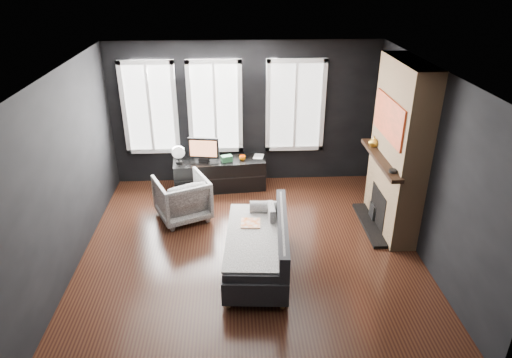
{
  "coord_description": "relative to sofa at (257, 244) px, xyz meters",
  "views": [
    {
      "loc": [
        -0.21,
        -5.75,
        3.98
      ],
      "look_at": [
        0.1,
        0.3,
        1.05
      ],
      "focal_mm": 32.0,
      "sensor_mm": 36.0,
      "label": 1
    }
  ],
  "objects": [
    {
      "name": "floor",
      "position": [
        -0.07,
        0.43,
        -0.4
      ],
      "size": [
        5.0,
        5.0,
        0.0
      ],
      "primitive_type": "plane",
      "color": "black",
      "rests_on": "ground"
    },
    {
      "name": "ceiling",
      "position": [
        -0.07,
        0.43,
        2.3
      ],
      "size": [
        5.0,
        5.0,
        0.0
      ],
      "primitive_type": "plane",
      "color": "white",
      "rests_on": "ground"
    },
    {
      "name": "wall_back",
      "position": [
        -0.07,
        2.93,
        0.95
      ],
      "size": [
        5.0,
        0.02,
        2.7
      ],
      "primitive_type": "cube",
      "color": "black",
      "rests_on": "ground"
    },
    {
      "name": "wall_left",
      "position": [
        -2.57,
        0.43,
        0.95
      ],
      "size": [
        0.02,
        5.0,
        2.7
      ],
      "primitive_type": "cube",
      "color": "black",
      "rests_on": "ground"
    },
    {
      "name": "wall_right",
      "position": [
        2.43,
        0.43,
        0.95
      ],
      "size": [
        0.02,
        5.0,
        2.7
      ],
      "primitive_type": "cube",
      "color": "black",
      "rests_on": "ground"
    },
    {
      "name": "windows",
      "position": [
        -0.52,
        2.89,
        1.98
      ],
      "size": [
        4.0,
        0.16,
        1.76
      ],
      "primitive_type": null,
      "color": "white",
      "rests_on": "wall_back"
    },
    {
      "name": "fireplace",
      "position": [
        2.23,
        1.03,
        0.95
      ],
      "size": [
        0.7,
        1.62,
        2.7
      ],
      "primitive_type": null,
      "color": "#93724C",
      "rests_on": "floor"
    },
    {
      "name": "sofa",
      "position": [
        0.0,
        0.0,
        0.0
      ],
      "size": [
        1.06,
        1.92,
        0.8
      ],
      "primitive_type": null,
      "rotation": [
        0.0,
        0.0,
        -0.07
      ],
      "color": "#242426",
      "rests_on": "floor"
    },
    {
      "name": "stripe_pillow",
      "position": [
        0.24,
        0.44,
        0.18
      ],
      "size": [
        0.1,
        0.35,
        0.35
      ],
      "primitive_type": "cube",
      "rotation": [
        0.0,
        0.0,
        0.04
      ],
      "color": "gray",
      "rests_on": "sofa"
    },
    {
      "name": "armchair",
      "position": [
        -1.17,
        1.47,
        0.01
      ],
      "size": [
        1.03,
        1.01,
        0.82
      ],
      "primitive_type": "imported",
      "rotation": [
        0.0,
        0.0,
        -2.72
      ],
      "color": "white",
      "rests_on": "floor"
    },
    {
      "name": "media_console",
      "position": [
        -0.57,
        2.53,
        -0.11
      ],
      "size": [
        1.75,
        0.7,
        0.59
      ],
      "primitive_type": null,
      "rotation": [
        0.0,
        0.0,
        0.1
      ],
      "color": "black",
      "rests_on": "floor"
    },
    {
      "name": "monitor",
      "position": [
        -0.85,
        2.51,
        0.45
      ],
      "size": [
        0.59,
        0.21,
        0.52
      ],
      "primitive_type": null,
      "rotation": [
        0.0,
        0.0,
        -0.16
      ],
      "color": "black",
      "rests_on": "media_console"
    },
    {
      "name": "desk_fan",
      "position": [
        -1.31,
        2.46,
        0.35
      ],
      "size": [
        0.26,
        0.26,
        0.34
      ],
      "primitive_type": null,
      "rotation": [
        0.0,
        0.0,
        0.11
      ],
      "color": "gray",
      "rests_on": "media_console"
    },
    {
      "name": "mug",
      "position": [
        -0.14,
        2.52,
        0.24
      ],
      "size": [
        0.12,
        0.1,
        0.11
      ],
      "primitive_type": "imported",
      "rotation": [
        0.0,
        0.0,
        -0.04
      ],
      "color": "orange",
      "rests_on": "media_console"
    },
    {
      "name": "book",
      "position": [
        0.09,
        2.67,
        0.31
      ],
      "size": [
        0.18,
        0.06,
        0.25
      ],
      "primitive_type": "imported",
      "rotation": [
        0.0,
        0.0,
        -0.21
      ],
      "color": "#B3A18D",
      "rests_on": "media_console"
    },
    {
      "name": "storage_box",
      "position": [
        -0.43,
        2.48,
        0.24
      ],
      "size": [
        0.23,
        0.19,
        0.11
      ],
      "primitive_type": "cube",
      "rotation": [
        0.0,
        0.0,
        0.34
      ],
      "color": "#2B673E",
      "rests_on": "media_console"
    },
    {
      "name": "mantel_vase",
      "position": [
        1.98,
        1.48,
        0.91
      ],
      "size": [
        0.19,
        0.2,
        0.17
      ],
      "primitive_type": "imported",
      "rotation": [
        0.0,
        0.0,
        -0.16
      ],
      "color": "gold",
      "rests_on": "fireplace"
    },
    {
      "name": "mantel_clock",
      "position": [
        1.98,
        0.48,
        0.85
      ],
      "size": [
        0.14,
        0.14,
        0.04
      ],
      "primitive_type": "cylinder",
      "rotation": [
        0.0,
        0.0,
        -0.17
      ],
      "color": "black",
      "rests_on": "fireplace"
    }
  ]
}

